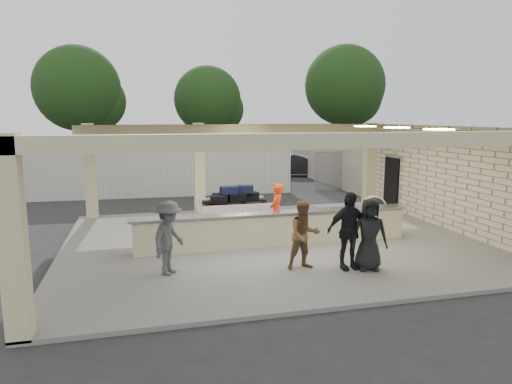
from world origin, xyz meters
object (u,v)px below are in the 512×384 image
object	(u,v)px
passenger_d	(369,234)
car_white_a	(359,165)
car_dark	(298,165)
drum_fan	(374,208)
car_white_b	(376,167)
passenger_b	(348,231)
container_white	(159,165)
passenger_c	(169,238)
baggage_handler	(277,211)
passenger_a	(304,235)
baggage_counter	(275,229)
luggage_cart	(234,205)

from	to	relation	value
passenger_d	car_white_a	world-z (taller)	passenger_d
car_white_a	car_dark	world-z (taller)	car_white_a
drum_fan	car_white_b	bearing A→B (deg)	83.61
drum_fan	passenger_d	distance (m)	5.40
drum_fan	passenger_d	world-z (taller)	passenger_d
passenger_b	container_white	world-z (taller)	container_white
passenger_c	passenger_d	size ratio (longest dim) A/B	1.00
passenger_d	car_white_b	world-z (taller)	passenger_d
container_white	car_dark	bearing A→B (deg)	29.28
passenger_b	car_white_a	world-z (taller)	passenger_b
passenger_c	car_white_b	size ratio (longest dim) A/B	0.39
passenger_b	car_white_a	distance (m)	18.55
baggage_handler	passenger_a	xyz separation A→B (m)	(-0.20, -2.98, 0.00)
baggage_counter	drum_fan	distance (m)	4.76
container_white	baggage_counter	bearing A→B (deg)	-73.15
drum_fan	car_white_b	world-z (taller)	car_white_b
passenger_a	passenger_c	xyz separation A→B (m)	(-3.22, 0.42, 0.04)
passenger_a	car_dark	distance (m)	18.55
luggage_cart	passenger_c	xyz separation A→B (m)	(-2.41, -4.18, 0.12)
baggage_counter	passenger_a	world-z (taller)	passenger_a
passenger_d	car_dark	size ratio (longest dim) A/B	0.42
baggage_counter	baggage_handler	size ratio (longest dim) A/B	4.85
baggage_handler	passenger_d	size ratio (longest dim) A/B	0.96
drum_fan	passenger_a	xyz separation A→B (m)	(-4.21, -4.20, 0.35)
baggage_handler	container_white	world-z (taller)	container_white
car_white_b	passenger_c	bearing A→B (deg)	124.50
luggage_cart	passenger_d	bearing A→B (deg)	-66.20
car_white_a	passenger_c	bearing A→B (deg)	120.27
baggage_counter	luggage_cart	distance (m)	2.54
luggage_cart	baggage_handler	distance (m)	1.92
drum_fan	baggage_handler	size ratio (longest dim) A/B	0.55
passenger_a	container_white	size ratio (longest dim) A/B	0.13
baggage_handler	passenger_a	world-z (taller)	passenger_a
luggage_cart	car_white_b	world-z (taller)	luggage_cart
passenger_b	passenger_c	xyz separation A→B (m)	(-4.27, 0.69, -0.07)
baggage_counter	passenger_c	distance (m)	3.61
passenger_b	drum_fan	bearing A→B (deg)	52.11
luggage_cart	passenger_b	size ratio (longest dim) A/B	1.27
drum_fan	container_white	xyz separation A→B (m)	(-7.12, 8.72, 0.80)
car_white_b	car_dark	bearing A→B (deg)	49.90
luggage_cart	baggage_handler	bearing A→B (deg)	-58.93
baggage_handler	passenger_c	distance (m)	4.27
luggage_cart	car_white_b	xyz separation A→B (m)	(11.20, 10.72, -0.15)
passenger_b	car_white_a	xyz separation A→B (m)	(8.63, 16.42, -0.28)
baggage_counter	container_white	world-z (taller)	container_white
luggage_cart	passenger_c	bearing A→B (deg)	-120.84
passenger_a	car_dark	xyz separation A→B (m)	(6.08, 17.52, -0.25)
passenger_d	car_white_a	size ratio (longest dim) A/B	0.33
drum_fan	car_dark	world-z (taller)	car_dark
drum_fan	passenger_a	size ratio (longest dim) A/B	0.55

